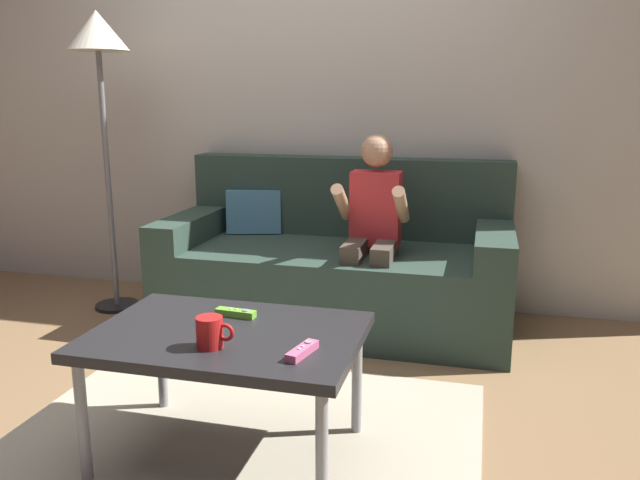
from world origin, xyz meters
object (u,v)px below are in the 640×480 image
(game_remote_pink_center, at_px, (302,351))
(coffee_mug, at_px, (210,332))
(couch, at_px, (336,267))
(person_seated_on_couch, at_px, (372,226))
(floor_lamp, at_px, (99,54))
(game_remote_lime_near_edge, at_px, (236,313))
(coffee_table, at_px, (227,343))

(game_remote_pink_center, xyz_separation_m, coffee_mug, (-0.28, -0.01, 0.04))
(couch, bearing_deg, coffee_mug, -91.44)
(person_seated_on_couch, bearing_deg, floor_lamp, 176.87)
(game_remote_lime_near_edge, bearing_deg, person_seated_on_couch, 74.44)
(couch, distance_m, coffee_mug, 1.50)
(game_remote_pink_center, bearing_deg, coffee_mug, -176.99)
(game_remote_lime_near_edge, bearing_deg, couch, 86.81)
(person_seated_on_couch, bearing_deg, game_remote_pink_center, -89.01)
(couch, xyz_separation_m, coffee_table, (-0.04, -1.35, 0.10))
(person_seated_on_couch, height_order, coffee_table, person_seated_on_couch)
(game_remote_lime_near_edge, height_order, coffee_mug, coffee_mug)
(game_remote_lime_near_edge, xyz_separation_m, coffee_mug, (0.03, -0.27, 0.04))
(couch, height_order, game_remote_lime_near_edge, couch)
(coffee_mug, bearing_deg, game_remote_lime_near_edge, 96.37)
(couch, distance_m, game_remote_lime_near_edge, 1.23)
(couch, distance_m, floor_lamp, 1.65)
(coffee_mug, bearing_deg, person_seated_on_couch, 78.86)
(game_remote_lime_near_edge, height_order, floor_lamp, floor_lamp)
(person_seated_on_couch, bearing_deg, coffee_table, -102.76)
(coffee_mug, xyz_separation_m, floor_lamp, (-1.20, 1.38, 0.89))
(couch, distance_m, game_remote_pink_center, 1.50)
(couch, relative_size, game_remote_pink_center, 12.09)
(coffee_table, xyz_separation_m, game_remote_pink_center, (0.29, -0.12, 0.05))
(game_remote_lime_near_edge, distance_m, coffee_mug, 0.28)
(person_seated_on_couch, relative_size, floor_lamp, 0.62)
(game_remote_lime_near_edge, distance_m, game_remote_pink_center, 0.40)
(couch, xyz_separation_m, game_remote_lime_near_edge, (-0.07, -1.21, 0.16))
(person_seated_on_couch, height_order, game_remote_pink_center, person_seated_on_couch)
(coffee_table, relative_size, coffee_mug, 7.23)
(coffee_table, distance_m, floor_lamp, 1.99)
(couch, xyz_separation_m, person_seated_on_couch, (0.22, -0.18, 0.27))
(person_seated_on_couch, bearing_deg, couch, 140.05)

